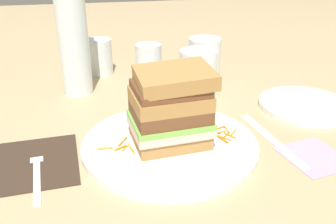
% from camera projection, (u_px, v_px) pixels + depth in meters
% --- Properties ---
extents(ground_plane, '(3.00, 3.00, 0.00)m').
position_uv_depth(ground_plane, '(168.00, 143.00, 0.65)').
color(ground_plane, tan).
extents(main_plate, '(0.29, 0.29, 0.01)m').
position_uv_depth(main_plate, '(171.00, 144.00, 0.63)').
color(main_plate, white).
rests_on(main_plate, ground_plane).
extents(sandwich, '(0.13, 0.11, 0.13)m').
position_uv_depth(sandwich, '(172.00, 108.00, 0.60)').
color(sandwich, '#A87A42').
rests_on(sandwich, main_plate).
extents(carrot_shred_0, '(0.01, 0.02, 0.00)m').
position_uv_depth(carrot_shred_0, '(132.00, 150.00, 0.60)').
color(carrot_shred_0, orange).
rests_on(carrot_shred_0, main_plate).
extents(carrot_shred_1, '(0.02, 0.01, 0.00)m').
position_uv_depth(carrot_shred_1, '(120.00, 148.00, 0.60)').
color(carrot_shred_1, orange).
rests_on(carrot_shred_1, main_plate).
extents(carrot_shred_2, '(0.02, 0.01, 0.00)m').
position_uv_depth(carrot_shred_2, '(105.00, 148.00, 0.60)').
color(carrot_shred_2, orange).
rests_on(carrot_shred_2, main_plate).
extents(carrot_shred_3, '(0.02, 0.03, 0.00)m').
position_uv_depth(carrot_shred_3, '(123.00, 142.00, 0.62)').
color(carrot_shred_3, orange).
rests_on(carrot_shred_3, main_plate).
extents(carrot_shred_4, '(0.02, 0.02, 0.00)m').
position_uv_depth(carrot_shred_4, '(126.00, 148.00, 0.61)').
color(carrot_shred_4, orange).
rests_on(carrot_shred_4, main_plate).
extents(carrot_shred_5, '(0.03, 0.01, 0.00)m').
position_uv_depth(carrot_shred_5, '(219.00, 128.00, 0.67)').
color(carrot_shred_5, orange).
rests_on(carrot_shred_5, main_plate).
extents(carrot_shred_6, '(0.02, 0.02, 0.00)m').
position_uv_depth(carrot_shred_6, '(233.00, 132.00, 0.65)').
color(carrot_shred_6, orange).
rests_on(carrot_shred_6, main_plate).
extents(carrot_shred_7, '(0.02, 0.03, 0.00)m').
position_uv_depth(carrot_shred_7, '(214.00, 132.00, 0.65)').
color(carrot_shred_7, orange).
rests_on(carrot_shred_7, main_plate).
extents(carrot_shred_8, '(0.02, 0.01, 0.00)m').
position_uv_depth(carrot_shred_8, '(220.00, 132.00, 0.65)').
color(carrot_shred_8, orange).
rests_on(carrot_shred_8, main_plate).
extents(carrot_shred_9, '(0.02, 0.02, 0.00)m').
position_uv_depth(carrot_shred_9, '(226.00, 135.00, 0.64)').
color(carrot_shred_9, orange).
rests_on(carrot_shred_9, main_plate).
extents(carrot_shred_10, '(0.02, 0.03, 0.00)m').
position_uv_depth(carrot_shred_10, '(224.00, 138.00, 0.64)').
color(carrot_shred_10, orange).
rests_on(carrot_shred_10, main_plate).
extents(carrot_shred_11, '(0.00, 0.02, 0.00)m').
position_uv_depth(carrot_shred_11, '(227.00, 130.00, 0.66)').
color(carrot_shred_11, orange).
rests_on(carrot_shred_11, main_plate).
extents(carrot_shred_12, '(0.01, 0.03, 0.00)m').
position_uv_depth(carrot_shred_12, '(223.00, 139.00, 0.63)').
color(carrot_shred_12, orange).
rests_on(carrot_shred_12, main_plate).
extents(carrot_shred_13, '(0.02, 0.02, 0.00)m').
position_uv_depth(carrot_shred_13, '(230.00, 135.00, 0.64)').
color(carrot_shred_13, orange).
rests_on(carrot_shred_13, main_plate).
extents(napkin_dark, '(0.14, 0.16, 0.00)m').
position_uv_depth(napkin_dark, '(37.00, 162.00, 0.59)').
color(napkin_dark, '#38281E').
rests_on(napkin_dark, ground_plane).
extents(fork, '(0.03, 0.17, 0.00)m').
position_uv_depth(fork, '(36.00, 168.00, 0.57)').
color(fork, silver).
rests_on(fork, napkin_dark).
extents(knife, '(0.04, 0.20, 0.00)m').
position_uv_depth(knife, '(274.00, 141.00, 0.65)').
color(knife, silver).
rests_on(knife, ground_plane).
extents(juice_glass, '(0.08, 0.08, 0.10)m').
position_uv_depth(juice_glass, '(198.00, 76.00, 0.83)').
color(juice_glass, white).
rests_on(juice_glass, ground_plane).
extents(water_bottle, '(0.06, 0.06, 0.32)m').
position_uv_depth(water_bottle, '(72.00, 28.00, 0.79)').
color(water_bottle, silver).
rests_on(water_bottle, ground_plane).
extents(empty_tumbler_0, '(0.06, 0.06, 0.09)m').
position_uv_depth(empty_tumbler_0, '(149.00, 63.00, 0.90)').
color(empty_tumbler_0, silver).
rests_on(empty_tumbler_0, ground_plane).
extents(empty_tumbler_1, '(0.08, 0.08, 0.10)m').
position_uv_depth(empty_tumbler_1, '(204.00, 58.00, 0.93)').
color(empty_tumbler_1, silver).
rests_on(empty_tumbler_1, ground_plane).
extents(empty_tumbler_2, '(0.07, 0.07, 0.09)m').
position_uv_depth(empty_tumbler_2, '(99.00, 57.00, 0.95)').
color(empty_tumbler_2, silver).
rests_on(empty_tumbler_2, ground_plane).
extents(side_plate, '(0.19, 0.19, 0.01)m').
position_uv_depth(side_plate, '(305.00, 105.00, 0.78)').
color(side_plate, white).
rests_on(side_plate, ground_plane).
extents(napkin_pink, '(0.11, 0.12, 0.00)m').
position_uv_depth(napkin_pink, '(314.00, 156.00, 0.61)').
color(napkin_pink, pink).
rests_on(napkin_pink, ground_plane).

